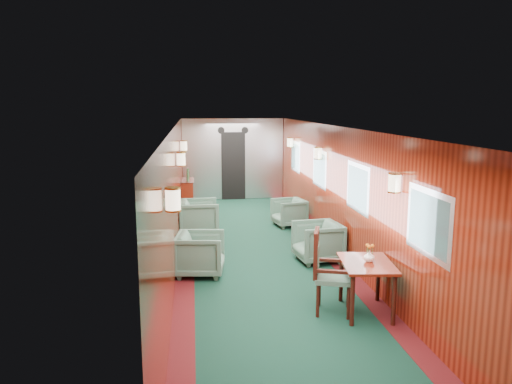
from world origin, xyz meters
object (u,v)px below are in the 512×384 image
side_chair (326,268)px  credenza (188,196)px  dining_table (367,270)px  armchair_left_far (199,217)px  armchair_left_near (200,254)px  armchair_right_near (318,242)px  armchair_right_far (289,212)px

side_chair → credenza: (-1.91, 6.52, -0.17)m
dining_table → armchair_left_far: bearing=123.0°
armchair_left_near → armchair_right_near: armchair_right_near is taller
armchair_left_far → armchair_left_near: bearing=178.2°
side_chair → armchair_left_far: size_ratio=1.36×
side_chair → armchair_left_near: 2.42m
dining_table → armchair_left_far: armchair_left_far is taller
side_chair → armchair_right_far: (0.44, 4.88, -0.30)m
dining_table → side_chair: (-0.54, 0.10, 0.02)m
credenza → armchair_left_far: size_ratio=1.38×
armchair_left_near → dining_table: bearing=-122.4°
armchair_right_near → dining_table: bearing=-5.0°
side_chair → armchair_left_near: (-1.66, 1.74, -0.27)m
side_chair → armchair_left_far: bearing=127.8°
side_chair → armchair_right_near: side_chair is taller
armchair_right_far → dining_table: bearing=-11.0°
dining_table → armchair_right_far: 4.99m
dining_table → armchair_right_far: (-0.10, 4.98, -0.28)m
dining_table → armchair_left_far: 4.96m
dining_table → armchair_right_near: 2.31m
armchair_left_near → armchair_left_far: (0.02, 2.61, 0.03)m
armchair_right_near → side_chair: bearing=-18.7°
armchair_left_near → armchair_right_near: (2.11, 0.46, 0.00)m
armchair_left_far → armchair_right_near: (2.09, -2.15, -0.03)m
dining_table → armchair_left_near: bearing=147.0°
credenza → dining_table: bearing=-69.7°
dining_table → side_chair: 0.55m
side_chair → armchair_left_far: side_chair is taller
dining_table → credenza: size_ratio=0.88×
armchair_left_near → side_chair: bearing=-128.7°
side_chair → dining_table: bearing=6.2°
credenza → armchair_right_far: size_ratio=1.66×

